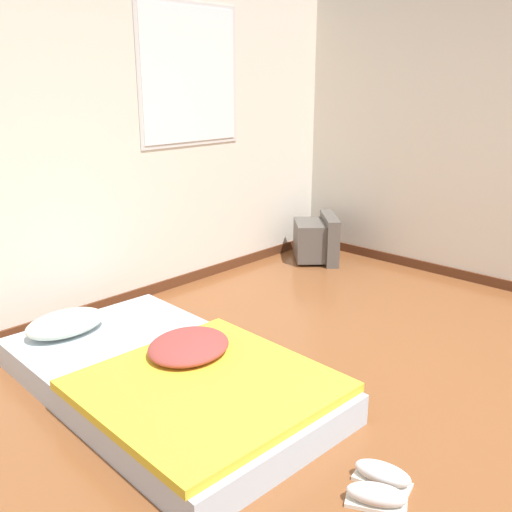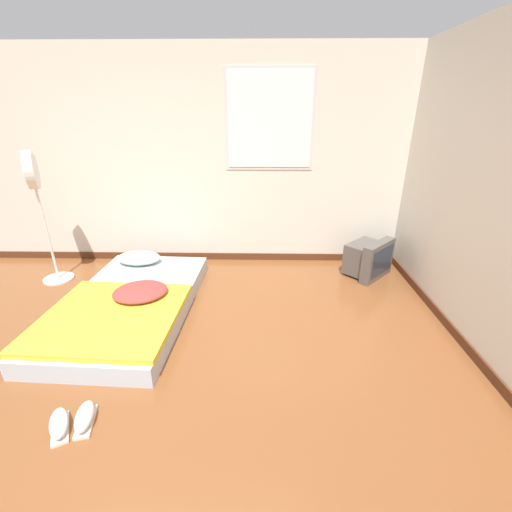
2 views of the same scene
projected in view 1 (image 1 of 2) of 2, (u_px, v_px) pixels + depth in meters
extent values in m
plane|color=brown|center=(465.00, 463.00, 2.72)|extent=(20.00, 20.00, 0.00)
cube|color=silver|center=(104.00, 142.00, 4.26)|extent=(7.43, 0.06, 2.60)
cube|color=#562D19|center=(119.00, 300.00, 4.60)|extent=(7.43, 0.02, 0.09)
cube|color=silver|center=(190.00, 76.00, 4.67)|extent=(1.05, 0.01, 1.13)
cube|color=white|center=(190.00, 76.00, 4.66)|extent=(0.98, 0.01, 1.06)
cube|color=silver|center=(165.00, 378.00, 3.32)|extent=(1.25, 2.09, 0.17)
ellipsoid|color=silver|center=(65.00, 323.00, 3.69)|extent=(0.53, 0.36, 0.14)
cube|color=yellow|center=(206.00, 386.00, 3.02)|extent=(1.23, 1.23, 0.05)
ellipsoid|color=#993D38|center=(189.00, 346.00, 3.33)|extent=(0.62, 0.56, 0.11)
cube|color=#56514C|center=(309.00, 240.00, 5.70)|extent=(0.53, 0.53, 0.37)
cube|color=#56514C|center=(329.00, 238.00, 5.70)|extent=(0.49, 0.49, 0.46)
cube|color=#283342|center=(335.00, 237.00, 5.70)|extent=(0.34, 0.34, 0.33)
cube|color=silver|center=(376.00, 504.00, 2.45)|extent=(0.21, 0.28, 0.02)
ellipsoid|color=white|center=(377.00, 494.00, 2.44)|extent=(0.22, 0.28, 0.09)
cube|color=silver|center=(382.00, 482.00, 2.58)|extent=(0.15, 0.28, 0.02)
ellipsoid|color=white|center=(383.00, 473.00, 2.57)|extent=(0.17, 0.28, 0.09)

